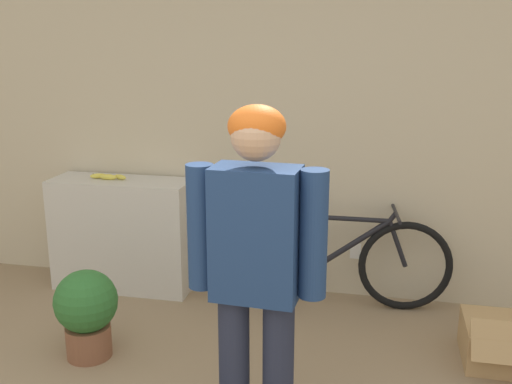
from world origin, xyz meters
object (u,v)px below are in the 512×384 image
object	(u,v)px
cardboard_box	(498,342)
bicycle	(330,260)
person	(256,258)
potted_plant	(86,310)
banana	(108,177)

from	to	relation	value
cardboard_box	bicycle	bearing A→B (deg)	152.58
person	potted_plant	size ratio (longest dim) A/B	2.95
cardboard_box	potted_plant	xyz separation A→B (m)	(-2.43, -0.46, 0.18)
banana	cardboard_box	distance (m)	2.91
bicycle	potted_plant	xyz separation A→B (m)	(-1.36, -1.02, -0.04)
banana	cardboard_box	size ratio (longest dim) A/B	0.58
cardboard_box	person	bearing A→B (deg)	-139.02
cardboard_box	banana	bearing A→B (deg)	168.21
person	bicycle	world-z (taller)	person
person	potted_plant	bearing A→B (deg)	155.17
person	potted_plant	world-z (taller)	person
bicycle	banana	bearing A→B (deg)	173.25
bicycle	potted_plant	bearing A→B (deg)	-149.40
bicycle	banana	xyz separation A→B (m)	(-1.68, 0.02, 0.53)
banana	cardboard_box	xyz separation A→B (m)	(2.75, -0.57, -0.75)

